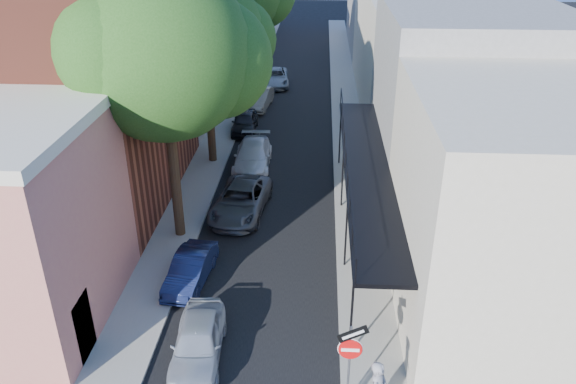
# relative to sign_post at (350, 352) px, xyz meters

# --- Properties ---
(road_surface) EXTENTS (6.00, 64.00, 0.01)m
(road_surface) POSITION_rel_sign_post_xyz_m (-3.16, 29.03, -2.03)
(road_surface) COLOR black
(road_surface) RESTS_ON ground
(sidewalk_left) EXTENTS (2.00, 64.00, 0.12)m
(sidewalk_left) POSITION_rel_sign_post_xyz_m (-7.16, 29.03, -1.98)
(sidewalk_left) COLOR gray
(sidewalk_left) RESTS_ON ground
(sidewalk_right) EXTENTS (2.00, 64.00, 0.12)m
(sidewalk_right) POSITION_rel_sign_post_xyz_m (0.84, 29.03, -1.98)
(sidewalk_right) COLOR gray
(sidewalk_right) RESTS_ON ground
(buildings_left) EXTENTS (10.10, 59.10, 12.00)m
(buildings_left) POSITION_rel_sign_post_xyz_m (-12.46, 27.79, 2.90)
(buildings_left) COLOR tan
(buildings_left) RESTS_ON ground
(buildings_right) EXTENTS (9.80, 55.00, 10.00)m
(buildings_right) POSITION_rel_sign_post_xyz_m (5.83, 28.51, 2.39)
(buildings_right) COLOR beige
(buildings_right) RESTS_ON ground
(sign_post) EXTENTS (0.89, 0.17, 2.99)m
(sign_post) POSITION_rel_sign_post_xyz_m (0.00, 0.00, 0.00)
(sign_post) COLOR #595B60
(sign_post) RESTS_ON ground
(oak_near) EXTENTS (7.48, 6.80, 11.42)m
(oak_near) POSITION_rel_sign_post_xyz_m (-6.53, 9.29, 5.84)
(oak_near) COLOR #302213
(oak_near) RESTS_ON ground
(oak_mid) EXTENTS (6.60, 6.00, 10.20)m
(oak_mid) POSITION_rel_sign_post_xyz_m (-6.58, 17.26, 5.02)
(oak_mid) COLOR #302213
(oak_mid) RESTS_ON ground
(parked_car_a) EXTENTS (1.77, 3.92, 1.31)m
(parked_car_a) POSITION_rel_sign_post_xyz_m (-4.66, 1.70, -1.38)
(parked_car_a) COLOR #9FA6B0
(parked_car_a) RESTS_ON ground
(parked_car_b) EXTENTS (1.61, 3.66, 1.17)m
(parked_car_b) POSITION_rel_sign_post_xyz_m (-5.76, 5.69, -1.45)
(parked_car_b) COLOR #151E44
(parked_car_b) RESTS_ON ground
(parked_car_c) EXTENTS (2.74, 5.07, 1.35)m
(parked_car_c) POSITION_rel_sign_post_xyz_m (-4.56, 11.20, -1.36)
(parked_car_c) COLOR #4D4F54
(parked_car_c) RESTS_ON ground
(parked_car_d) EXTENTS (2.05, 4.82, 1.39)m
(parked_car_d) POSITION_rel_sign_post_xyz_m (-4.60, 16.32, -1.34)
(parked_car_d) COLOR silver
(parked_car_d) RESTS_ON ground
(parked_car_e) EXTENTS (1.66, 3.86, 1.30)m
(parked_car_e) POSITION_rel_sign_post_xyz_m (-5.76, 21.86, -1.39)
(parked_car_e) COLOR black
(parked_car_e) RESTS_ON ground
(parked_car_f) EXTENTS (1.88, 4.26, 1.36)m
(parked_car_f) POSITION_rel_sign_post_xyz_m (-5.33, 26.70, -1.36)
(parked_car_f) COLOR gray
(parked_car_f) RESTS_ON ground
(parked_car_g) EXTENTS (2.59, 4.86, 1.30)m
(parked_car_g) POSITION_rel_sign_post_xyz_m (-4.68, 32.38, -1.39)
(parked_car_g) COLOR gray
(parked_car_g) RESTS_ON ground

